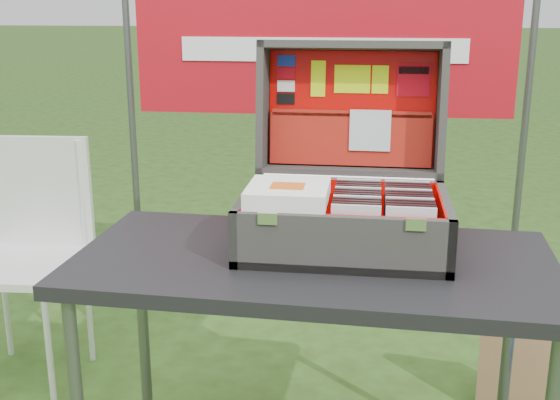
# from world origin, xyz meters

# --- Properties ---
(table) EXTENTS (1.34, 0.71, 0.82)m
(table) POSITION_xyz_m (0.08, -0.09, 0.41)
(table) COLOR black
(table) RESTS_ON ground
(table_top) EXTENTS (1.34, 0.71, 0.04)m
(table_top) POSITION_xyz_m (0.08, -0.09, 0.80)
(table_top) COLOR black
(table_top) RESTS_ON ground
(table_leg_bl) EXTENTS (0.04, 0.04, 0.78)m
(table_leg_bl) POSITION_xyz_m (-0.52, 0.17, 0.39)
(table_leg_bl) COLOR #59595B
(table_leg_bl) RESTS_ON ground
(table_leg_br) EXTENTS (0.04, 0.04, 0.78)m
(table_leg_br) POSITION_xyz_m (0.67, 0.17, 0.39)
(table_leg_br) COLOR #59595B
(table_leg_br) RESTS_ON ground
(suitcase) EXTENTS (0.58, 0.57, 0.56)m
(suitcase) POSITION_xyz_m (0.15, 0.04, 1.10)
(suitcase) COLOR #484641
(suitcase) RESTS_ON table
(suitcase_base_bottom) EXTENTS (0.58, 0.41, 0.02)m
(suitcase_base_bottom) POSITION_xyz_m (0.15, -0.02, 0.83)
(suitcase_base_bottom) COLOR #484641
(suitcase_base_bottom) RESTS_ON table_top
(suitcase_base_wall_front) EXTENTS (0.58, 0.02, 0.15)m
(suitcase_base_wall_front) POSITION_xyz_m (0.15, -0.21, 0.90)
(suitcase_base_wall_front) COLOR #484641
(suitcase_base_wall_front) RESTS_ON table_top
(suitcase_base_wall_back) EXTENTS (0.58, 0.02, 0.15)m
(suitcase_base_wall_back) POSITION_xyz_m (0.15, 0.18, 0.90)
(suitcase_base_wall_back) COLOR #484641
(suitcase_base_wall_back) RESTS_ON table_top
(suitcase_base_wall_left) EXTENTS (0.02, 0.41, 0.15)m
(suitcase_base_wall_left) POSITION_xyz_m (-0.12, -0.02, 0.90)
(suitcase_base_wall_left) COLOR #484641
(suitcase_base_wall_left) RESTS_ON table_top
(suitcase_base_wall_right) EXTENTS (0.02, 0.41, 0.15)m
(suitcase_base_wall_right) POSITION_xyz_m (0.43, -0.02, 0.90)
(suitcase_base_wall_right) COLOR #484641
(suitcase_base_wall_right) RESTS_ON table_top
(suitcase_liner_floor) EXTENTS (0.53, 0.37, 0.01)m
(suitcase_liner_floor) POSITION_xyz_m (0.15, -0.02, 0.85)
(suitcase_liner_floor) COLOR #ED0800
(suitcase_liner_floor) RESTS_ON suitcase_base_bottom
(suitcase_latch_left) EXTENTS (0.05, 0.01, 0.03)m
(suitcase_latch_left) POSITION_xyz_m (-0.03, -0.22, 0.97)
(suitcase_latch_left) COLOR silver
(suitcase_latch_left) RESTS_ON suitcase_base_wall_front
(suitcase_latch_right) EXTENTS (0.05, 0.01, 0.03)m
(suitcase_latch_right) POSITION_xyz_m (0.34, -0.22, 0.97)
(suitcase_latch_right) COLOR silver
(suitcase_latch_right) RESTS_ON suitcase_base_wall_front
(suitcase_hinge) EXTENTS (0.52, 0.02, 0.02)m
(suitcase_hinge) POSITION_xyz_m (0.15, 0.19, 0.98)
(suitcase_hinge) COLOR silver
(suitcase_hinge) RESTS_ON suitcase_base_wall_back
(suitcase_lid_back) EXTENTS (0.58, 0.07, 0.41)m
(suitcase_lid_back) POSITION_xyz_m (0.15, 0.36, 1.16)
(suitcase_lid_back) COLOR #484641
(suitcase_lid_back) RESTS_ON suitcase_base_wall_back
(suitcase_lid_rim_far) EXTENTS (0.58, 0.16, 0.04)m
(suitcase_lid_rim_far) POSITION_xyz_m (0.15, 0.31, 1.36)
(suitcase_lid_rim_far) COLOR #484641
(suitcase_lid_rim_far) RESTS_ON suitcase_lid_back
(suitcase_lid_rim_near) EXTENTS (0.58, 0.16, 0.04)m
(suitcase_lid_rim_near) POSITION_xyz_m (0.15, 0.27, 0.98)
(suitcase_lid_rim_near) COLOR #484641
(suitcase_lid_rim_near) RESTS_ON suitcase_lid_back
(suitcase_lid_rim_left) EXTENTS (0.02, 0.20, 0.43)m
(suitcase_lid_rim_left) POSITION_xyz_m (-0.12, 0.29, 1.17)
(suitcase_lid_rim_left) COLOR #484641
(suitcase_lid_rim_left) RESTS_ON suitcase_lid_back
(suitcase_lid_rim_right) EXTENTS (0.02, 0.20, 0.43)m
(suitcase_lid_rim_right) POSITION_xyz_m (0.43, 0.29, 1.17)
(suitcase_lid_rim_right) COLOR #484641
(suitcase_lid_rim_right) RESTS_ON suitcase_lid_back
(suitcase_lid_liner) EXTENTS (0.53, 0.05, 0.36)m
(suitcase_lid_liner) POSITION_xyz_m (0.15, 0.34, 1.17)
(suitcase_lid_liner) COLOR #ED0800
(suitcase_lid_liner) RESTS_ON suitcase_lid_back
(suitcase_liner_wall_front) EXTENTS (0.53, 0.01, 0.13)m
(suitcase_liner_wall_front) POSITION_xyz_m (0.15, -0.20, 0.91)
(suitcase_liner_wall_front) COLOR #ED0800
(suitcase_liner_wall_front) RESTS_ON suitcase_base_bottom
(suitcase_liner_wall_back) EXTENTS (0.53, 0.01, 0.13)m
(suitcase_liner_wall_back) POSITION_xyz_m (0.15, 0.16, 0.91)
(suitcase_liner_wall_back) COLOR #ED0800
(suitcase_liner_wall_back) RESTS_ON suitcase_base_bottom
(suitcase_liner_wall_left) EXTENTS (0.01, 0.37, 0.13)m
(suitcase_liner_wall_left) POSITION_xyz_m (-0.11, -0.02, 0.91)
(suitcase_liner_wall_left) COLOR #ED0800
(suitcase_liner_wall_left) RESTS_ON suitcase_base_bottom
(suitcase_liner_wall_right) EXTENTS (0.01, 0.37, 0.13)m
(suitcase_liner_wall_right) POSITION_xyz_m (0.42, -0.02, 0.91)
(suitcase_liner_wall_right) COLOR #ED0800
(suitcase_liner_wall_right) RESTS_ON suitcase_base_bottom
(suitcase_lid_pocket) EXTENTS (0.51, 0.05, 0.17)m
(suitcase_lid_pocket) POSITION_xyz_m (0.15, 0.31, 1.07)
(suitcase_lid_pocket) COLOR #A41C11
(suitcase_lid_pocket) RESTS_ON suitcase_lid_liner
(suitcase_pocket_edge) EXTENTS (0.50, 0.02, 0.02)m
(suitcase_pocket_edge) POSITION_xyz_m (0.15, 0.32, 1.15)
(suitcase_pocket_edge) COLOR #A41C11
(suitcase_pocket_edge) RESTS_ON suitcase_lid_pocket
(suitcase_pocket_cd) EXTENTS (0.13, 0.02, 0.13)m
(suitcase_pocket_cd) POSITION_xyz_m (0.22, 0.30, 1.10)
(suitcase_pocket_cd) COLOR silver
(suitcase_pocket_cd) RESTS_ON suitcase_lid_pocket
(lid_sticker_cc_a) EXTENTS (0.06, 0.01, 0.04)m
(lid_sticker_cc_a) POSITION_xyz_m (-0.06, 0.35, 1.31)
(lid_sticker_cc_a) COLOR #1933B2
(lid_sticker_cc_a) RESTS_ON suitcase_lid_liner
(lid_sticker_cc_b) EXTENTS (0.06, 0.01, 0.04)m
(lid_sticker_cc_b) POSITION_xyz_m (-0.06, 0.35, 1.27)
(lid_sticker_cc_b) COLOR red
(lid_sticker_cc_b) RESTS_ON suitcase_lid_liner
(lid_sticker_cc_c) EXTENTS (0.06, 0.01, 0.04)m
(lid_sticker_cc_c) POSITION_xyz_m (-0.06, 0.34, 1.23)
(lid_sticker_cc_c) COLOR white
(lid_sticker_cc_c) RESTS_ON suitcase_lid_liner
(lid_sticker_cc_d) EXTENTS (0.06, 0.01, 0.04)m
(lid_sticker_cc_d) POSITION_xyz_m (-0.06, 0.34, 1.19)
(lid_sticker_cc_d) COLOR black
(lid_sticker_cc_d) RESTS_ON suitcase_lid_liner
(lid_card_neon_tall) EXTENTS (0.05, 0.02, 0.11)m
(lid_card_neon_tall) POSITION_xyz_m (0.05, 0.35, 1.26)
(lid_card_neon_tall) COLOR #C8E80E
(lid_card_neon_tall) RESTS_ON suitcase_lid_liner
(lid_card_neon_main) EXTENTS (0.11, 0.01, 0.09)m
(lid_card_neon_main) POSITION_xyz_m (0.15, 0.35, 1.26)
(lid_card_neon_main) COLOR #C8E80E
(lid_card_neon_main) RESTS_ON suitcase_lid_liner
(lid_card_neon_small) EXTENTS (0.05, 0.01, 0.09)m
(lid_card_neon_small) POSITION_xyz_m (0.24, 0.35, 1.26)
(lid_card_neon_small) COLOR #C8E80E
(lid_card_neon_small) RESTS_ON suitcase_lid_liner
(lid_sticker_band) EXTENTS (0.10, 0.01, 0.10)m
(lid_sticker_band) POSITION_xyz_m (0.34, 0.35, 1.26)
(lid_sticker_band) COLOR red
(lid_sticker_band) RESTS_ON suitcase_lid_liner
(lid_sticker_band_bar) EXTENTS (0.09, 0.01, 0.02)m
(lid_sticker_band_bar) POSITION_xyz_m (0.34, 0.35, 1.29)
(lid_sticker_band_bar) COLOR black
(lid_sticker_band_bar) RESTS_ON suitcase_lid_liner
(cd_left_0) EXTENTS (0.13, 0.01, 0.15)m
(cd_left_0) POSITION_xyz_m (0.19, -0.17, 0.92)
(cd_left_0) COLOR silver
(cd_left_0) RESTS_ON suitcase_liner_floor
(cd_left_1) EXTENTS (0.13, 0.01, 0.15)m
(cd_left_1) POSITION_xyz_m (0.19, -0.15, 0.92)
(cd_left_1) COLOR black
(cd_left_1) RESTS_ON suitcase_liner_floor
(cd_left_2) EXTENTS (0.13, 0.01, 0.15)m
(cd_left_2) POSITION_xyz_m (0.19, -0.13, 0.92)
(cd_left_2) COLOR black
(cd_left_2) RESTS_ON suitcase_liner_floor
(cd_left_3) EXTENTS (0.13, 0.01, 0.15)m
(cd_left_3) POSITION_xyz_m (0.19, -0.11, 0.92)
(cd_left_3) COLOR black
(cd_left_3) RESTS_ON suitcase_liner_floor
(cd_left_4) EXTENTS (0.13, 0.01, 0.15)m
(cd_left_4) POSITION_xyz_m (0.19, -0.08, 0.92)
(cd_left_4) COLOR silver
(cd_left_4) RESTS_ON suitcase_liner_floor
(cd_left_5) EXTENTS (0.13, 0.01, 0.15)m
(cd_left_5) POSITION_xyz_m (0.19, -0.06, 0.92)
(cd_left_5) COLOR black
(cd_left_5) RESTS_ON suitcase_liner_floor
(cd_left_6) EXTENTS (0.13, 0.01, 0.15)m
(cd_left_6) POSITION_xyz_m (0.19, -0.04, 0.92)
(cd_left_6) COLOR black
(cd_left_6) RESTS_ON suitcase_liner_floor
(cd_left_7) EXTENTS (0.13, 0.01, 0.15)m
(cd_left_7) POSITION_xyz_m (0.19, -0.02, 0.92)
(cd_left_7) COLOR black
(cd_left_7) RESTS_ON suitcase_liner_floor
(cd_left_8) EXTENTS (0.13, 0.01, 0.15)m
(cd_left_8) POSITION_xyz_m (0.19, 0.01, 0.92)
(cd_left_8) COLOR silver
(cd_left_8) RESTS_ON suitcase_liner_floor
(cd_left_9) EXTENTS (0.13, 0.01, 0.15)m
(cd_left_9) POSITION_xyz_m (0.19, 0.03, 0.92)
(cd_left_9) COLOR black
(cd_left_9) RESTS_ON suitcase_liner_floor
(cd_left_10) EXTENTS (0.13, 0.01, 0.15)m
(cd_left_10) POSITION_xyz_m (0.19, 0.05, 0.92)
(cd_left_10) COLOR black
(cd_left_10) RESTS_ON suitcase_liner_floor
(cd_left_11) EXTENTS (0.13, 0.01, 0.15)m
(cd_left_11) POSITION_xyz_m (0.19, 0.07, 0.92)
(cd_left_11) COLOR black
(cd_left_11) RESTS_ON suitcase_liner_floor
(cd_left_12) EXTENTS (0.13, 0.01, 0.15)m
(cd_left_12) POSITION_xyz_m (0.19, 0.10, 0.92)
(cd_left_12) COLOR silver
(cd_left_12) RESTS_ON suitcase_liner_floor
(cd_right_0) EXTENTS (0.13, 0.01, 0.15)m
(cd_right_0) POSITION_xyz_m (0.33, -0.17, 0.92)
(cd_right_0) COLOR silver
(cd_right_0) RESTS_ON suitcase_liner_floor
(cd_right_1) EXTENTS (0.13, 0.01, 0.15)m
(cd_right_1) POSITION_xyz_m (0.33, -0.15, 0.92)
(cd_right_1) COLOR black
(cd_right_1) RESTS_ON suitcase_liner_floor
(cd_right_2) EXTENTS (0.13, 0.01, 0.15)m
(cd_right_2) POSITION_xyz_m (0.33, -0.13, 0.92)
(cd_right_2) COLOR black
(cd_right_2) RESTS_ON suitcase_liner_floor
(cd_right_3) EXTENTS (0.13, 0.01, 0.15)m
(cd_right_3) POSITION_xyz_m (0.33, -0.11, 0.92)
(cd_right_3) COLOR black
(cd_right_3) RESTS_ON suitcase_liner_floor
(cd_right_4) EXTENTS (0.13, 0.01, 0.15)m
(cd_right_4) POSITION_xyz_m (0.33, -0.08, 0.92)
(cd_right_4) COLOR silver
(cd_right_4) RESTS_ON suitcase_liner_floor
(cd_right_5) EXTENTS (0.13, 0.01, 0.15)m
(cd_right_5) POSITION_xyz_m (0.33, -0.06, 0.92)
(cd_right_5) COLOR black
(cd_right_5) RESTS_ON suitcase_liner_floor
(cd_right_6) EXTENTS (0.13, 0.01, 0.15)m
(cd_right_6) POSITION_xyz_m (0.33, -0.04, 0.92)
(cd_right_6) COLOR black
(cd_right_6) RESTS_ON suitcase_liner_floor
(cd_right_7) EXTENTS (0.13, 0.01, 0.15)m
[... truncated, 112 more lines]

